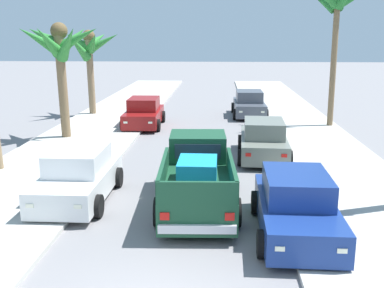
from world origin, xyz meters
TOP-DOWN VIEW (x-y plane):
  - sidewalk_left at (-5.12, 12.00)m, footprint 4.70×60.00m
  - sidewalk_right at (5.12, 12.00)m, footprint 4.70×60.00m
  - curb_left at (-4.17, 12.00)m, footprint 0.16×60.00m
  - curb_right at (4.17, 12.00)m, footprint 0.16×60.00m
  - pickup_truck at (0.52, 5.99)m, footprint 2.37×5.28m
  - car_left_near at (3.02, 4.09)m, footprint 2.08×4.29m
  - car_left_mid at (2.91, 11.39)m, footprint 2.17×4.32m
  - car_right_mid at (-3.03, 6.17)m, footprint 2.03×4.26m
  - car_left_far at (-2.91, 17.63)m, footprint 2.09×4.29m
  - car_right_far at (2.94, 21.22)m, footprint 2.05×4.27m
  - palm_tree_left_mid at (7.02, 17.99)m, footprint 3.72×3.69m
  - palm_tree_left_back at (-6.60, 20.84)m, footprint 3.35×3.77m
  - palm_tree_right_back at (-6.10, 14.10)m, footprint 3.80×3.63m

SIDE VIEW (x-z plane):
  - curb_left at x=-4.17m, z-range 0.00..0.10m
  - curb_right at x=4.17m, z-range 0.00..0.10m
  - sidewalk_left at x=-5.12m, z-range 0.00..0.12m
  - sidewalk_right at x=5.12m, z-range 0.00..0.12m
  - car_left_near at x=3.02m, z-range -0.06..1.48m
  - car_left_mid at x=2.91m, z-range -0.06..1.48m
  - car_right_mid at x=-3.03m, z-range -0.06..1.48m
  - car_left_far at x=-2.91m, z-range -0.06..1.48m
  - car_right_far at x=2.94m, z-range -0.06..1.48m
  - pickup_truck at x=0.52m, z-range -0.09..1.71m
  - palm_tree_left_back at x=-6.60m, z-range 1.51..6.63m
  - palm_tree_right_back at x=-6.10m, z-range 1.61..6.99m
  - palm_tree_left_mid at x=7.02m, z-range 2.48..9.92m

